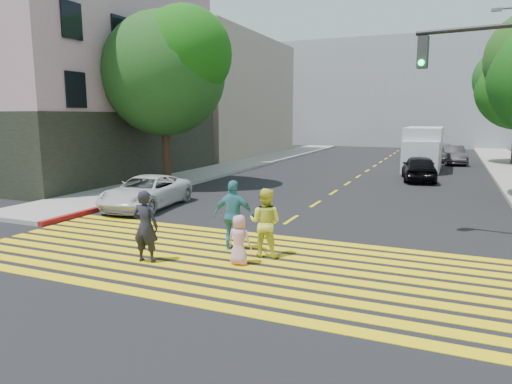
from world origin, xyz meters
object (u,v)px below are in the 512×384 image
Objects in this scene: tree_left at (165,67)px; pedestrian_child at (239,240)px; white_sedan at (146,192)px; dark_car_near at (419,168)px; white_van at (423,150)px; silver_car at (433,150)px; pedestrian_extra at (234,215)px; pedestrian_woman at (265,223)px; dark_car_parked at (453,155)px; pedestrian_man at (146,226)px.

tree_left reaches higher than pedestrian_child.
white_sedan is 14.72m from dark_car_near.
white_sedan is at bearing -117.25° from white_van.
tree_left reaches higher than silver_car.
pedestrian_extra is at bearing -48.22° from tree_left.
pedestrian_child is at bearing 112.36° from pedestrian_extra.
pedestrian_child is at bearing -96.88° from white_van.
dark_car_near reaches higher than white_sedan.
silver_car is at bearing 65.04° from white_sedan.
tree_left is 7.57m from white_sedan.
tree_left is at bearing -46.45° from pedestrian_woman.
pedestrian_extra is 0.45× the size of dark_car_parked.
silver_car is (2.80, 29.04, -0.13)m from pedestrian_woman.
pedestrian_man is 0.95× the size of pedestrian_extra.
pedestrian_woman is 0.29× the size of white_van.
pedestrian_woman is at bearing -96.35° from white_van.
tree_left is 4.93× the size of pedestrian_man.
pedestrian_extra is at bearing -137.94° from pedestrian_man.
pedestrian_man is at bearing 20.32° from pedestrian_child.
tree_left is at bearing -46.72° from pedestrian_child.
tree_left reaches higher than white_van.
pedestrian_woman is 0.95m from pedestrian_extra.
dark_car_near reaches higher than pedestrian_child.
dark_car_near is (11.33, 6.62, -5.03)m from tree_left.
pedestrian_extra is 0.42× the size of white_sedan.
silver_car is at bearing -106.58° from pedestrian_extra.
pedestrian_woman is 0.39× the size of white_sedan.
white_van is (8.83, 16.81, 0.69)m from white_sedan.
pedestrian_woman is 20.80m from white_van.
pedestrian_extra is at bearing 72.82° from silver_car.
dark_car_near is at bearing -88.09° from white_van.
dark_car_parked is 5.22m from white_van.
pedestrian_man is 0.43× the size of dark_car_near.
silver_car is at bearing 60.22° from tree_left.
dark_car_parked reaches higher than pedestrian_child.
pedestrian_man is 0.35× the size of silver_car.
silver_car is at bearing 102.72° from dark_car_parked.
pedestrian_extra reaches higher than pedestrian_child.
pedestrian_man reaches higher than white_sedan.
pedestrian_woman is (2.41, 1.53, -0.01)m from pedestrian_man.
pedestrian_extra is at bearing 69.07° from dark_car_near.
dark_car_near is at bearing 79.36° from silver_car.
silver_car is (11.52, 20.14, -5.00)m from tree_left.
silver_car reaches higher than dark_car_parked.
pedestrian_child is 0.24× the size of silver_car.
silver_car is 1.24× the size of dark_car_parked.
silver_car is 8.41m from white_van.
tree_left is 23.74m from silver_car.
white_van is (-0.32, -8.38, 0.57)m from silver_car.
pedestrian_man reaches higher than dark_car_near.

